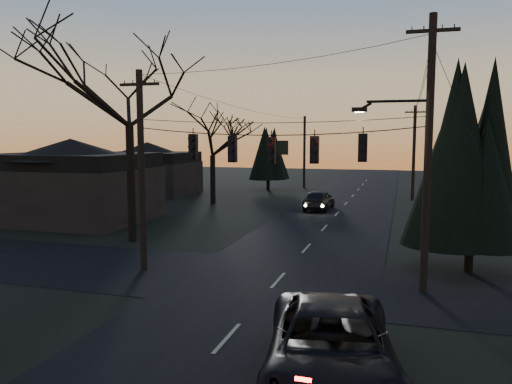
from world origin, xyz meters
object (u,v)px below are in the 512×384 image
(utility_pole_far_l, at_px, (304,188))
(utility_pole_right, at_px, (423,293))
(evergreen_right, at_px, (473,167))
(sedan_oncoming_a, at_px, (319,200))
(utility_pole_far_r, at_px, (412,200))
(utility_pole_left, at_px, (144,269))
(bare_tree_left, at_px, (128,79))
(suv_near, at_px, (331,348))

(utility_pole_far_l, bearing_deg, utility_pole_right, -72.28)
(evergreen_right, height_order, sedan_oncoming_a, evergreen_right)
(utility_pole_right, relative_size, utility_pole_far_r, 1.18)
(utility_pole_left, height_order, utility_pole_far_r, same)
(utility_pole_right, xyz_separation_m, utility_pole_far_l, (-11.50, 36.00, 0.00))
(evergreen_right, bearing_deg, bare_tree_left, 174.78)
(utility_pole_far_l, relative_size, sedan_oncoming_a, 1.72)
(utility_pole_right, relative_size, bare_tree_left, 0.79)
(utility_pole_right, xyz_separation_m, utility_pole_far_r, (0.00, 28.00, 0.00))
(utility_pole_right, xyz_separation_m, bare_tree_left, (-15.03, 5.06, 8.80))
(utility_pole_far_r, distance_m, sedan_oncoming_a, 10.90)
(utility_pole_right, xyz_separation_m, sedan_oncoming_a, (-7.14, 19.80, 0.79))
(utility_pole_far_r, bearing_deg, utility_pole_far_l, 145.18)
(utility_pole_far_r, bearing_deg, suv_near, -93.67)
(utility_pole_left, relative_size, suv_near, 1.33)
(utility_pole_left, distance_m, utility_pole_far_r, 30.27)
(suv_near, bearing_deg, utility_pole_left, 129.88)
(utility_pole_far_r, height_order, sedan_oncoming_a, utility_pole_far_r)
(sedan_oncoming_a, bearing_deg, evergreen_right, 122.07)
(suv_near, relative_size, sedan_oncoming_a, 1.37)
(suv_near, height_order, sedan_oncoming_a, suv_near)
(utility_pole_left, bearing_deg, utility_pole_right, 0.00)
(utility_pole_far_l, bearing_deg, sedan_oncoming_a, -74.94)
(utility_pole_far_r, bearing_deg, utility_pole_left, -112.33)
(utility_pole_far_l, xyz_separation_m, bare_tree_left, (-3.53, -30.94, 8.80))
(bare_tree_left, xyz_separation_m, evergreen_right, (16.97, -1.55, -4.33))
(evergreen_right, relative_size, suv_near, 1.21)
(utility_pole_left, bearing_deg, suv_near, -40.41)
(utility_pole_left, relative_size, bare_tree_left, 0.68)
(utility_pole_right, relative_size, evergreen_right, 1.29)
(utility_pole_right, height_order, utility_pole_far_l, utility_pole_right)
(utility_pole_right, height_order, bare_tree_left, bare_tree_left)
(utility_pole_left, height_order, sedan_oncoming_a, utility_pole_left)
(utility_pole_right, bearing_deg, utility_pole_far_l, 107.72)
(utility_pole_right, bearing_deg, bare_tree_left, 161.38)
(utility_pole_far_l, distance_m, suv_near, 44.80)
(utility_pole_far_l, height_order, sedan_oncoming_a, utility_pole_far_l)
(suv_near, bearing_deg, evergreen_right, 59.80)
(utility_pole_left, bearing_deg, utility_pole_far_l, 90.00)
(utility_pole_left, distance_m, sedan_oncoming_a, 20.29)
(sedan_oncoming_a, bearing_deg, utility_pole_far_l, -72.02)
(bare_tree_left, bearing_deg, utility_pole_far_r, 56.77)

